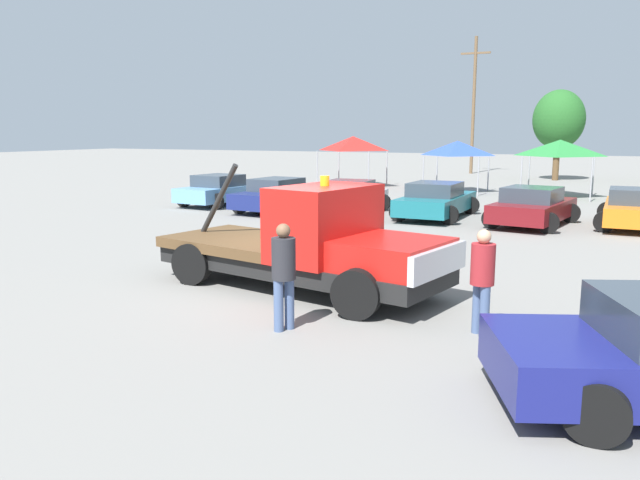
{
  "coord_description": "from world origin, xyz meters",
  "views": [
    {
      "loc": [
        5.68,
        -11.15,
        3.2
      ],
      "look_at": [
        0.5,
        0.0,
        1.05
      ],
      "focal_mm": 35.0,
      "sensor_mm": 36.0,
      "label": 1
    }
  ],
  "objects": [
    {
      "name": "utility_pole",
      "position": [
        -4.04,
        37.34,
        5.34
      ],
      "size": [
        2.2,
        0.24,
        10.15
      ],
      "color": "brown",
      "rests_on": "ground"
    },
    {
      "name": "parked_car_orange",
      "position": [
        6.49,
        12.01,
        0.65
      ],
      "size": [
        2.4,
        4.34,
        1.34
      ],
      "rotation": [
        0.0,
        0.0,
        1.55
      ],
      "color": "orange",
      "rests_on": "ground"
    },
    {
      "name": "canopy_tent_green",
      "position": [
        3.39,
        21.4,
        2.4
      ],
      "size": [
        3.15,
        3.15,
        2.8
      ],
      "color": "#9E9EA3",
      "rests_on": "ground"
    },
    {
      "name": "tow_truck",
      "position": [
        0.38,
        -0.08,
        0.93
      ],
      "size": [
        6.61,
        3.39,
        2.51
      ],
      "rotation": [
        0.0,
        0.0,
        -0.21
      ],
      "color": "black",
      "rests_on": "ground"
    },
    {
      "name": "person_at_hood",
      "position": [
        1.03,
        -2.53,
        1.01
      ],
      "size": [
        0.39,
        0.39,
        1.76
      ],
      "rotation": [
        0.0,
        0.0,
        2.69
      ],
      "color": "#475B84",
      "rests_on": "ground"
    },
    {
      "name": "parked_car_teal",
      "position": [
        -0.15,
        11.69,
        0.65
      ],
      "size": [
        2.59,
        4.77,
        1.34
      ],
      "rotation": [
        0.0,
        0.0,
        1.54
      ],
      "color": "#196670",
      "rests_on": "ground"
    },
    {
      "name": "parked_car_maroon",
      "position": [
        3.36,
        11.12,
        0.65
      ],
      "size": [
        2.96,
        4.54,
        1.34
      ],
      "rotation": [
        0.0,
        0.0,
        1.4
      ],
      "color": "maroon",
      "rests_on": "ground"
    },
    {
      "name": "person_near_truck",
      "position": [
        3.98,
        -1.43,
        0.98
      ],
      "size": [
        0.38,
        0.38,
        1.7
      ],
      "rotation": [
        0.0,
        0.0,
        3.91
      ],
      "color": "#475B84",
      "rests_on": "ground"
    },
    {
      "name": "canopy_tent_blue",
      "position": [
        -1.7,
        21.91,
        2.32
      ],
      "size": [
        2.89,
        2.89,
        2.7
      ],
      "color": "#9E9EA3",
      "rests_on": "ground"
    },
    {
      "name": "canopy_tent_red",
      "position": [
        -7.93,
        22.69,
        2.5
      ],
      "size": [
        3.18,
        3.18,
        2.92
      ],
      "color": "#9E9EA3",
      "rests_on": "ground"
    },
    {
      "name": "ground_plane",
      "position": [
        0.0,
        0.0,
        0.0
      ],
      "size": [
        160.0,
        160.0,
        0.0
      ],
      "primitive_type": "plane",
      "color": "gray"
    },
    {
      "name": "parked_car_navy",
      "position": [
        -6.45,
        11.03,
        0.65
      ],
      "size": [
        2.69,
        4.83,
        1.34
      ],
      "rotation": [
        0.0,
        0.0,
        1.46
      ],
      "color": "navy",
      "rests_on": "ground"
    },
    {
      "name": "traffic_cone",
      "position": [
        -1.98,
        3.06,
        0.25
      ],
      "size": [
        0.4,
        0.4,
        0.55
      ],
      "color": "black",
      "rests_on": "ground"
    },
    {
      "name": "parked_car_skyblue",
      "position": [
        -9.75,
        11.76,
        0.65
      ],
      "size": [
        2.77,
        4.45,
        1.34
      ],
      "rotation": [
        0.0,
        0.0,
        1.46
      ],
      "color": "#669ED1",
      "rests_on": "ground"
    },
    {
      "name": "tree_center",
      "position": [
        2.4,
        32.89,
        3.94
      ],
      "size": [
        3.29,
        3.29,
        5.87
      ],
      "color": "brown",
      "rests_on": "ground"
    },
    {
      "name": "parked_car_silver",
      "position": [
        -3.41,
        11.15,
        0.65
      ],
      "size": [
        2.64,
        4.73,
        1.34
      ],
      "rotation": [
        0.0,
        0.0,
        1.64
      ],
      "color": "#B7B7BC",
      "rests_on": "ground"
    }
  ]
}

